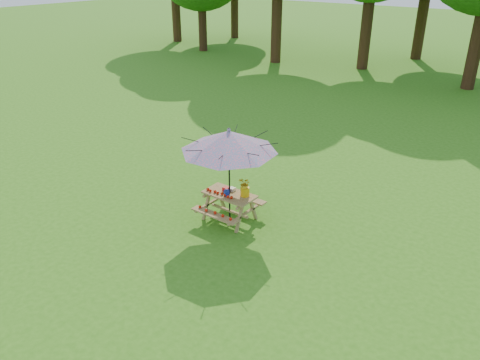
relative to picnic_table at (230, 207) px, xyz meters
The scene contains 5 objects.
picnic_table is the anchor object (origin of this frame).
patio_umbrella 1.62m from the picnic_table, 84.81° to the left, with size 2.71×2.71×2.25m.
produce_bins 0.40m from the picnic_table, behind, with size 0.29×0.41×0.13m.
tomatoes_row 0.44m from the picnic_table, 130.20° to the right, with size 0.77×0.13×0.07m, color red, non-canonical shape.
flower_bucket 0.69m from the picnic_table, 20.03° to the left, with size 0.32×0.29×0.46m.
Camera 1 is at (1.83, -3.32, 5.52)m, focal length 35.00 mm.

